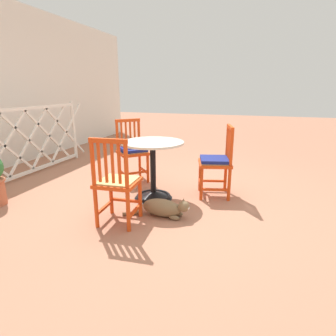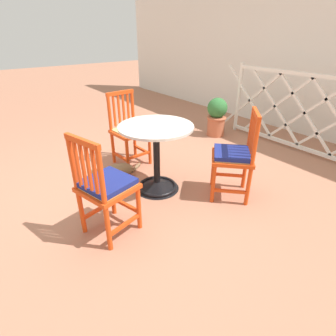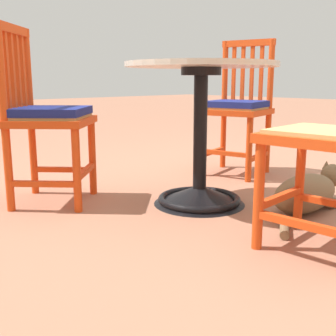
% 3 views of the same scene
% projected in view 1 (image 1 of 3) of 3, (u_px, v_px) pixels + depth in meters
% --- Properties ---
extents(ground_plane, '(24.00, 24.00, 0.00)m').
position_uv_depth(ground_plane, '(169.00, 203.00, 3.39)').
color(ground_plane, '#A36B51').
extents(lattice_fence_panel, '(2.85, 0.06, 1.11)m').
position_uv_depth(lattice_fence_panel, '(29.00, 140.00, 4.41)').
color(lattice_fence_panel, silver).
rests_on(lattice_fence_panel, ground_plane).
extents(cafe_table, '(0.76, 0.76, 0.73)m').
position_uv_depth(cafe_table, '(153.00, 177.00, 3.49)').
color(cafe_table, black).
rests_on(cafe_table, ground_plane).
extents(orange_chair_at_corner, '(0.57, 0.57, 0.91)m').
position_uv_depth(orange_chair_at_corner, '(132.00, 151.00, 4.13)').
color(orange_chair_at_corner, '#D64214').
rests_on(orange_chair_at_corner, ground_plane).
extents(orange_chair_facing_out, '(0.42, 0.42, 0.91)m').
position_uv_depth(orange_chair_facing_out, '(117.00, 183.00, 2.79)').
color(orange_chair_facing_out, '#D64214').
rests_on(orange_chair_facing_out, ground_plane).
extents(orange_chair_by_planter, '(0.49, 0.49, 0.91)m').
position_uv_depth(orange_chair_by_planter, '(216.00, 162.00, 3.53)').
color(orange_chair_by_planter, '#D64214').
rests_on(orange_chair_by_planter, ground_plane).
extents(tabby_cat, '(0.27, 0.73, 0.23)m').
position_uv_depth(tabby_cat, '(165.00, 208.00, 3.03)').
color(tabby_cat, brown).
rests_on(tabby_cat, ground_plane).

